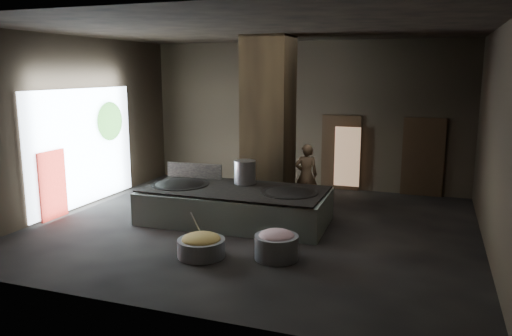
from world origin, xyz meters
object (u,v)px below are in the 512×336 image
at_px(cook, 306,175).
at_px(veg_basin, 201,248).
at_px(stock_pot, 245,172).
at_px(meat_basin, 276,247).
at_px(wok_left, 180,187).
at_px(wok_right, 289,196).
at_px(hearth_platform, 235,206).

height_order(cook, veg_basin, cook).
xyz_separation_m(stock_pot, meat_basin, (1.63, -2.54, -0.90)).
height_order(wok_left, wok_right, wok_left).
relative_size(stock_pot, veg_basin, 0.61).
bearing_deg(cook, wok_left, 20.43).
xyz_separation_m(wok_right, cook, (-0.11, 2.03, 0.09)).
bearing_deg(stock_pot, wok_left, -158.20).
relative_size(wok_right, veg_basin, 1.38).
bearing_deg(wok_right, stock_pot, 158.96).
xyz_separation_m(cook, meat_basin, (0.44, -4.07, -0.61)).
bearing_deg(meat_basin, hearth_platform, 130.18).
bearing_deg(wok_left, cook, 38.31).
bearing_deg(meat_basin, cook, 96.16).
xyz_separation_m(wok_left, veg_basin, (1.70, -2.31, -0.58)).
relative_size(hearth_platform, veg_basin, 4.70).
relative_size(wok_right, meat_basin, 1.52).
bearing_deg(wok_right, hearth_platform, -177.88).
bearing_deg(cook, hearth_platform, 41.25).
height_order(wok_right, meat_basin, wok_right).
xyz_separation_m(hearth_platform, stock_pot, (0.05, 0.55, 0.74)).
distance_m(wok_left, wok_right, 2.80).
bearing_deg(stock_pot, meat_basin, -57.31).
bearing_deg(cook, stock_pot, 34.15).
distance_m(cook, veg_basin, 4.60).
xyz_separation_m(stock_pot, veg_basin, (0.20, -2.91, -0.96)).
height_order(hearth_platform, cook, cook).
distance_m(hearth_platform, meat_basin, 2.61).
xyz_separation_m(hearth_platform, cook, (1.24, 2.08, 0.45)).
xyz_separation_m(wok_right, stock_pot, (-1.30, 0.50, 0.38)).
bearing_deg(veg_basin, wok_right, 65.43).
bearing_deg(wok_left, meat_basin, -31.78).
distance_m(hearth_platform, stock_pot, 0.93).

